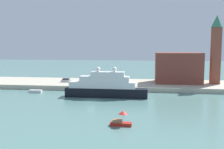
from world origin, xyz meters
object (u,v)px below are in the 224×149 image
object	(u,v)px
small_motorboat	(121,120)
work_barge	(36,91)
parked_car	(66,80)
harbor_building	(178,68)
mooring_bollard	(122,85)
person_figure	(72,82)
bell_tower	(216,47)
large_yacht	(105,87)

from	to	relation	value
small_motorboat	work_barge	size ratio (longest dim) A/B	1.02
work_barge	parked_car	bearing A→B (deg)	68.86
harbor_building	mooring_bollard	size ratio (longest dim) A/B	20.19
parked_car	mooring_bollard	xyz separation A→B (m)	(22.74, -8.56, -0.21)
small_motorboat	person_figure	distance (m)	48.03
harbor_building	person_figure	xyz separation A→B (m)	(-39.05, -9.72, -4.95)
bell_tower	mooring_bollard	distance (m)	37.80
small_motorboat	person_figure	bearing A→B (deg)	117.54
bell_tower	small_motorboat	bearing A→B (deg)	-120.59
work_barge	person_figure	distance (m)	14.05
large_yacht	work_barge	xyz separation A→B (m)	(-24.41, 4.38, -2.71)
bell_tower	parked_car	size ratio (longest dim) A/B	6.02
large_yacht	small_motorboat	bearing A→B (deg)	-74.83
large_yacht	small_motorboat	distance (m)	29.53
person_figure	parked_car	bearing A→B (deg)	124.47
large_yacht	work_barge	size ratio (longest dim) A/B	5.98
work_barge	mooring_bollard	distance (m)	29.59
bell_tower	person_figure	size ratio (longest dim) A/B	14.68
small_motorboat	person_figure	size ratio (longest dim) A/B	2.51
harbor_building	parked_car	xyz separation A→B (m)	(-42.98, -3.99, -5.12)
parked_car	person_figure	bearing A→B (deg)	-55.53
harbor_building	small_motorboat	bearing A→B (deg)	-107.86
large_yacht	parked_car	size ratio (longest dim) A/B	6.04
work_barge	small_motorboat	bearing A→B (deg)	-45.61
bell_tower	person_figure	world-z (taller)	bell_tower
bell_tower	mooring_bollard	xyz separation A→B (m)	(-33.54, -11.25, -13.32)
small_motorboat	person_figure	world-z (taller)	person_figure
bell_tower	large_yacht	bearing A→B (deg)	-149.21
small_motorboat	mooring_bollard	world-z (taller)	small_motorboat
work_barge	mooring_bollard	bearing A→B (deg)	13.56
large_yacht	harbor_building	xyz separation A→B (m)	(24.56, 23.86, 4.16)
large_yacht	bell_tower	size ratio (longest dim) A/B	1.00
parked_car	mooring_bollard	distance (m)	24.30
harbor_building	parked_car	world-z (taller)	harbor_building
harbor_building	mooring_bollard	bearing A→B (deg)	-148.20
harbor_building	bell_tower	size ratio (longest dim) A/B	0.68
small_motorboat	mooring_bollard	size ratio (longest dim) A/B	5.10
work_barge	person_figure	bearing A→B (deg)	44.52
small_motorboat	mooring_bollard	bearing A→B (deg)	94.89
harbor_building	parked_car	distance (m)	43.47
large_yacht	bell_tower	world-z (taller)	bell_tower
small_motorboat	bell_tower	xyz separation A→B (m)	(30.14, 50.99, 14.19)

